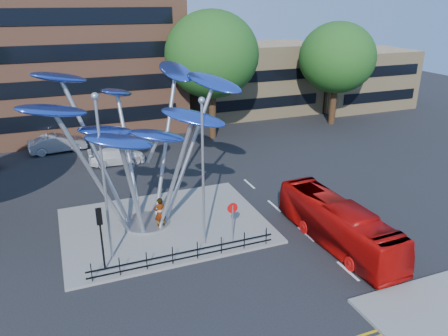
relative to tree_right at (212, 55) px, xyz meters
name	(u,v)px	position (x,y,z in m)	size (l,w,h in m)	color
ground	(215,277)	(-8.00, -22.00, -8.04)	(120.00, 120.00, 0.00)	black
traffic_island	(165,225)	(-9.00, -16.00, -7.96)	(12.00, 9.00, 0.15)	slate
low_building_near	(252,79)	(8.00, 8.00, -4.04)	(15.00, 8.00, 8.00)	tan
low_building_far	(360,78)	(22.00, 6.00, -4.54)	(12.00, 8.00, 7.00)	tan
tree_right	(212,55)	(0.00, 0.00, 0.00)	(8.80, 8.80, 12.11)	black
tree_far	(337,58)	(14.00, 0.00, -0.93)	(8.00, 8.00, 10.81)	black
leaf_sculpture	(137,115)	(-10.07, -15.32, -1.16)	(12.72, 9.54, 9.51)	#9EA0A5
street_lamp_left	(102,166)	(-12.50, -18.50, -2.68)	(0.36, 0.36, 8.80)	#9EA0A5
street_lamp_right	(203,161)	(-7.50, -19.00, -2.94)	(0.36, 0.36, 8.30)	#9EA0A5
traffic_light_island	(100,226)	(-13.00, -19.50, -5.42)	(0.28, 0.18, 3.42)	black
no_entry_sign_island	(233,216)	(-6.00, -19.48, -6.22)	(0.60, 0.10, 2.45)	#9EA0A5
pedestrian_railing_front	(185,254)	(-9.00, -20.30, -7.48)	(10.00, 0.06, 1.00)	black
red_bus	(338,224)	(-0.51, -21.54, -6.77)	(2.14, 9.13, 2.54)	#B70A08
pedestrian	(160,213)	(-9.33, -16.36, -6.91)	(0.71, 0.47, 1.96)	gray
parked_car_mid	(57,143)	(-14.48, 1.00, -7.23)	(1.71, 4.90, 1.61)	#ABACB3
parked_car_right	(117,156)	(-9.98, -4.00, -7.37)	(1.87, 4.60, 1.33)	silver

